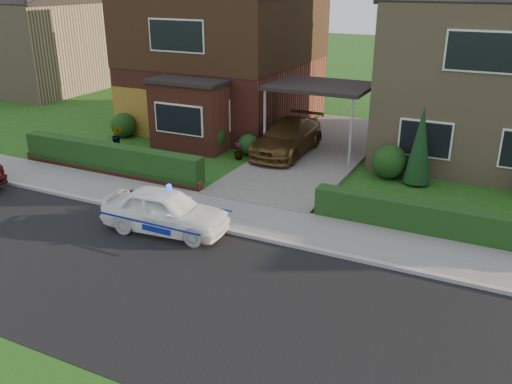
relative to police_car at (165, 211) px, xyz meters
The scene contains 23 objects.
ground 2.80m from the police_car, 61.50° to the right, with size 120.00×120.00×0.00m, color #164C14.
road 2.80m from the police_car, 61.50° to the right, with size 60.00×6.00×0.02m, color black.
kerb 1.56m from the police_car, 26.52° to the left, with size 60.00×0.16×0.12m, color #9E9993.
sidewalk 2.21m from the police_car, 52.53° to the left, with size 60.00×2.00×0.10m, color slate.
driveway 8.72m from the police_car, 81.38° to the left, with size 3.80×12.00×0.12m, color #666059.
house_left 12.75m from the police_car, 111.28° to the left, with size 7.50×9.53×7.25m.
house_right 13.94m from the police_car, 58.51° to the left, with size 7.50×8.06×7.25m.
carport_link 8.89m from the police_car, 81.34° to the left, with size 3.80×3.00×2.77m.
garage_door 10.28m from the police_car, 132.57° to the left, with size 2.20×0.10×2.10m, color #895E1E.
dwarf_wall 5.37m from the police_car, 147.18° to the left, with size 7.70×0.25×0.36m, color brown.
hedge_left 5.47m from the police_car, 145.85° to the left, with size 7.50×0.55×0.90m, color black.
hedge_right 7.72m from the police_car, 22.55° to the left, with size 7.50×0.55×0.80m, color black.
shrub_left_far 10.11m from the police_car, 135.39° to the left, with size 1.08×1.08×1.08m, color black.
shrub_left_mid 7.41m from the police_car, 111.35° to the left, with size 1.32×1.32×1.32m, color black.
shrub_left_near 7.29m from the police_car, 98.66° to the left, with size 0.84×0.84×0.84m, color black.
shrub_right_near 8.32m from the police_car, 57.25° to the left, with size 1.20×1.20×1.20m, color black.
conifer_a 8.78m from the police_car, 51.02° to the left, with size 0.90×0.90×2.60m, color black.
neighbour_left 23.21m from the police_car, 143.97° to the left, with size 6.50×7.00×5.20m, color #977F5C.
police_car is the anchor object (origin of this frame).
driveway_car 7.83m from the police_car, 87.78° to the left, with size 1.77×4.37×1.27m, color brown.
potted_plant_a 8.50m from the police_car, 154.93° to the left, with size 0.37×0.25×0.71m, color gray.
potted_plant_b 8.91m from the police_car, 138.05° to the left, with size 0.46×0.37×0.83m, color gray.
potted_plant_c 6.65m from the police_car, 100.38° to the left, with size 0.37×0.37×0.66m, color gray.
Camera 1 is at (6.92, -8.69, 6.54)m, focal length 38.00 mm.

